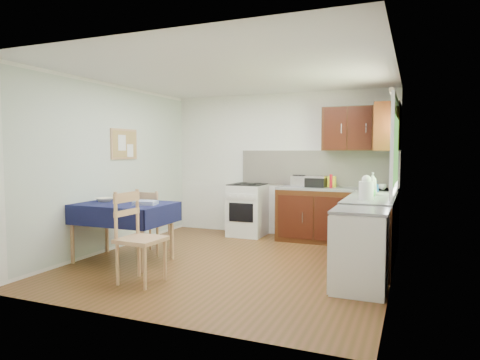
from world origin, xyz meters
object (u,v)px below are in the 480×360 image
at_px(sandwich_press, 316,182).
at_px(dining_table, 123,211).
at_px(toaster, 299,181).
at_px(chair_far, 152,220).
at_px(chair_near, 138,234).
at_px(kettle, 366,189).
at_px(dish_rack, 374,193).

bearing_deg(sandwich_press, dining_table, -155.80).
bearing_deg(toaster, sandwich_press, 11.46).
relative_size(chair_far, sandwich_press, 2.93).
distance_m(chair_far, chair_near, 1.36).
height_order(dining_table, chair_far, chair_far).
bearing_deg(kettle, sandwich_press, 122.18).
bearing_deg(dining_table, sandwich_press, 63.78).
relative_size(sandwich_press, kettle, 1.06).
relative_size(chair_far, chair_near, 0.89).
bearing_deg(chair_near, kettle, -55.71).
xyz_separation_m(dining_table, toaster, (1.85, 2.28, 0.30)).
bearing_deg(chair_far, sandwich_press, -140.43).
distance_m(chair_far, kettle, 3.03).
bearing_deg(toaster, chair_far, -120.35).
distance_m(chair_near, sandwich_press, 3.30).
distance_m(chair_far, dish_rack, 3.17).
relative_size(chair_far, kettle, 3.09).
xyz_separation_m(chair_far, toaster, (1.73, 1.77, 0.50)).
xyz_separation_m(chair_far, chair_near, (0.63, -1.21, 0.06)).
height_order(dining_table, chair_near, chair_near).
bearing_deg(sandwich_press, kettle, -80.41).
height_order(dining_table, toaster, toaster).
xyz_separation_m(toaster, dish_rack, (1.28, -0.89, -0.07)).
bearing_deg(dining_table, kettle, 30.65).
distance_m(sandwich_press, kettle, 1.79).
bearing_deg(dish_rack, sandwich_press, 153.71).
relative_size(chair_near, sandwich_press, 3.30).
distance_m(sandwich_press, dish_rack, 1.33).
height_order(dish_rack, kettle, kettle).
height_order(sandwich_press, kettle, kettle).
distance_m(dish_rack, kettle, 0.65).
xyz_separation_m(chair_far, sandwich_press, (2.01, 1.76, 0.50)).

